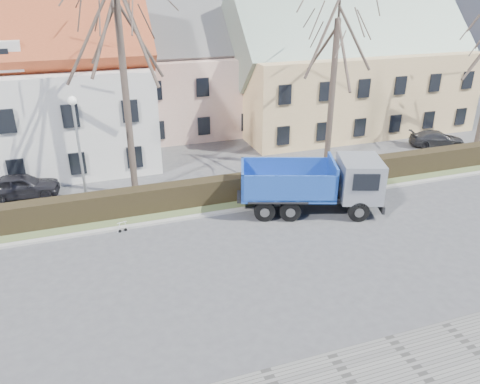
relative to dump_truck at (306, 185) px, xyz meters
name	(u,v)px	position (x,y,z in m)	size (l,w,h in m)	color
ground	(212,267)	(-6.00, -3.52, -1.48)	(120.00, 120.00, 0.00)	#444547
curb_far	(186,218)	(-6.00, 1.08, -1.42)	(80.00, 0.30, 0.12)	#A19E96
grass_strip	(180,205)	(-6.00, 2.68, -1.43)	(80.00, 3.00, 0.10)	#4E5F35
hedge	(180,196)	(-6.00, 2.48, -0.83)	(60.00, 0.90, 1.30)	black
building_pink	(189,78)	(-2.00, 16.48, 2.52)	(10.80, 8.80, 8.00)	beige
building_yellow	(345,73)	(10.00, 13.48, 2.77)	(18.80, 10.80, 8.50)	#E0B87B
tree_1	(124,80)	(-8.00, 4.98, 4.85)	(9.20, 9.20, 12.65)	#463930
tree_2	(333,81)	(4.00, 4.98, 4.02)	(8.00, 8.00, 11.00)	#463930
dump_truck	(306,185)	(0.00, 0.00, 0.00)	(7.38, 2.74, 2.95)	#163E9B
streetlight	(80,157)	(-10.60, 3.48, 1.58)	(0.48, 0.48, 6.10)	#97999D
cart_frame	(119,227)	(-9.34, 0.75, -1.18)	(0.65, 0.37, 0.59)	silver
parked_car_a	(22,186)	(-13.92, 6.62, -0.81)	(1.58, 3.92, 1.34)	black
parked_car_b	(437,139)	(13.63, 6.30, -0.92)	(1.55, 3.81, 1.10)	#2D2D30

